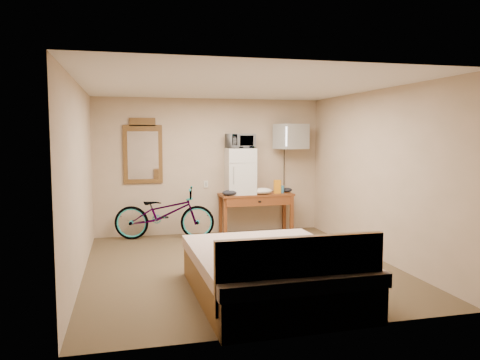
{
  "coord_description": "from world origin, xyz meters",
  "views": [
    {
      "loc": [
        -1.52,
        -6.26,
        1.84
      ],
      "look_at": [
        0.16,
        0.6,
        1.15
      ],
      "focal_mm": 35.0,
      "sensor_mm": 36.0,
      "label": 1
    }
  ],
  "objects_px": {
    "desk": "(256,200)",
    "mini_fridge": "(240,171)",
    "microwave": "(240,141)",
    "blue_cup": "(282,189)",
    "crt_television": "(291,136)",
    "wall_mirror": "(143,152)",
    "bicycle": "(164,213)",
    "bed": "(272,273)"
  },
  "relations": [
    {
      "from": "wall_mirror",
      "to": "bicycle",
      "type": "relative_size",
      "value": 0.67
    },
    {
      "from": "blue_cup",
      "to": "wall_mirror",
      "type": "distance_m",
      "value": 2.64
    },
    {
      "from": "blue_cup",
      "to": "crt_television",
      "type": "bearing_deg",
      "value": 7.91
    },
    {
      "from": "microwave",
      "to": "bed",
      "type": "bearing_deg",
      "value": -111.17
    },
    {
      "from": "wall_mirror",
      "to": "blue_cup",
      "type": "bearing_deg",
      "value": -6.24
    },
    {
      "from": "microwave",
      "to": "wall_mirror",
      "type": "distance_m",
      "value": 1.77
    },
    {
      "from": "mini_fridge",
      "to": "bed",
      "type": "distance_m",
      "value": 3.55
    },
    {
      "from": "bed",
      "to": "blue_cup",
      "type": "bearing_deg",
      "value": 69.41
    },
    {
      "from": "desk",
      "to": "microwave",
      "type": "distance_m",
      "value": 1.13
    },
    {
      "from": "bicycle",
      "to": "blue_cup",
      "type": "bearing_deg",
      "value": -77.99
    },
    {
      "from": "crt_television",
      "to": "bed",
      "type": "xyz_separation_m",
      "value": [
        -1.44,
        -3.39,
        -1.51
      ]
    },
    {
      "from": "microwave",
      "to": "blue_cup",
      "type": "distance_m",
      "value": 1.2
    },
    {
      "from": "desk",
      "to": "mini_fridge",
      "type": "relative_size",
      "value": 1.63
    },
    {
      "from": "blue_cup",
      "to": "mini_fridge",
      "type": "bearing_deg",
      "value": 176.49
    },
    {
      "from": "wall_mirror",
      "to": "bicycle",
      "type": "bearing_deg",
      "value": -43.66
    },
    {
      "from": "desk",
      "to": "bed",
      "type": "xyz_separation_m",
      "value": [
        -0.77,
        -3.37,
        -0.34
      ]
    },
    {
      "from": "blue_cup",
      "to": "crt_television",
      "type": "height_order",
      "value": "crt_television"
    },
    {
      "from": "microwave",
      "to": "crt_television",
      "type": "xyz_separation_m",
      "value": [
        0.97,
        -0.02,
        0.08
      ]
    },
    {
      "from": "mini_fridge",
      "to": "crt_television",
      "type": "relative_size",
      "value": 1.25
    },
    {
      "from": "desk",
      "to": "crt_television",
      "type": "distance_m",
      "value": 1.35
    },
    {
      "from": "desk",
      "to": "mini_fridge",
      "type": "xyz_separation_m",
      "value": [
        -0.3,
        0.04,
        0.54
      ]
    },
    {
      "from": "blue_cup",
      "to": "crt_television",
      "type": "relative_size",
      "value": 0.2
    },
    {
      "from": "blue_cup",
      "to": "bed",
      "type": "height_order",
      "value": "bed"
    },
    {
      "from": "microwave",
      "to": "bicycle",
      "type": "xyz_separation_m",
      "value": [
        -1.4,
        -0.1,
        -1.27
      ]
    },
    {
      "from": "blue_cup",
      "to": "wall_mirror",
      "type": "relative_size",
      "value": 0.12
    },
    {
      "from": "mini_fridge",
      "to": "desk",
      "type": "bearing_deg",
      "value": -8.52
    },
    {
      "from": "desk",
      "to": "microwave",
      "type": "bearing_deg",
      "value": 171.44
    },
    {
      "from": "wall_mirror",
      "to": "bed",
      "type": "bearing_deg",
      "value": -70.79
    },
    {
      "from": "crt_television",
      "to": "bicycle",
      "type": "xyz_separation_m",
      "value": [
        -2.37,
        -0.07,
        -1.35
      ]
    },
    {
      "from": "blue_cup",
      "to": "bicycle",
      "type": "height_order",
      "value": "bicycle"
    },
    {
      "from": "crt_television",
      "to": "bicycle",
      "type": "height_order",
      "value": "crt_television"
    },
    {
      "from": "mini_fridge",
      "to": "wall_mirror",
      "type": "distance_m",
      "value": 1.79
    },
    {
      "from": "mini_fridge",
      "to": "microwave",
      "type": "relative_size",
      "value": 1.76
    },
    {
      "from": "mini_fridge",
      "to": "blue_cup",
      "type": "height_order",
      "value": "mini_fridge"
    },
    {
      "from": "mini_fridge",
      "to": "microwave",
      "type": "distance_m",
      "value": 0.55
    },
    {
      "from": "wall_mirror",
      "to": "mini_fridge",
      "type": "bearing_deg",
      "value": -7.48
    },
    {
      "from": "crt_television",
      "to": "blue_cup",
      "type": "bearing_deg",
      "value": -172.09
    },
    {
      "from": "microwave",
      "to": "crt_television",
      "type": "relative_size",
      "value": 0.71
    },
    {
      "from": "mini_fridge",
      "to": "bicycle",
      "type": "distance_m",
      "value": 1.57
    },
    {
      "from": "blue_cup",
      "to": "bicycle",
      "type": "distance_m",
      "value": 2.22
    },
    {
      "from": "mini_fridge",
      "to": "microwave",
      "type": "bearing_deg",
      "value": 56.27
    },
    {
      "from": "wall_mirror",
      "to": "crt_television",
      "type": "bearing_deg",
      "value": -5.32
    }
  ]
}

